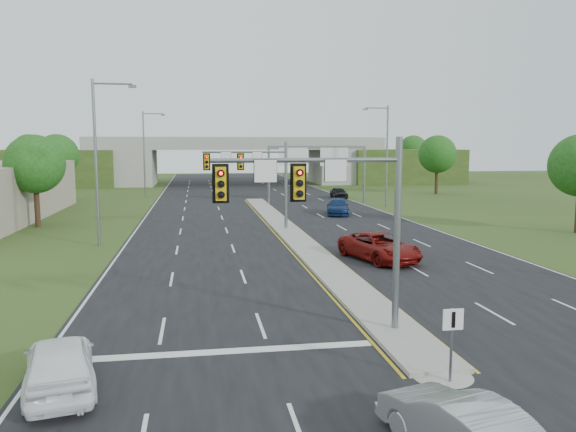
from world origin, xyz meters
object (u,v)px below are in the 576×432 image
Objects in this scene: signal_mast_near at (336,203)px; car_silver at (461,428)px; sign_gantry at (316,158)px; car_far_a at (380,247)px; car_far_b at (338,207)px; keep_right_sign at (452,333)px; car_far_c at (339,193)px; signal_mast_far at (257,171)px; overpass at (237,164)px; car_white at (60,363)px.

signal_mast_near is 9.05m from car_silver.
car_far_a is at bearing -95.52° from sign_gantry.
sign_gantry is 11.63m from car_far_b.
signal_mast_near is 5.94m from keep_right_sign.
signal_mast_near is at bearing -131.09° from car_far_a.
car_far_b reaches higher than car_far_c.
signal_mast_near and signal_mast_far have the same top height.
signal_mast_near reaches higher than car_far_a.
car_far_b is at bearing -81.82° from overpass.
car_far_a is at bearing -145.22° from car_white.
signal_mast_near is at bearing -91.44° from car_far_b.
car_silver is at bearing -112.45° from keep_right_sign.
car_far_a is 1.46× the size of car_far_c.
sign_gantry reaches higher than car_silver.
car_far_b is at bearing -90.54° from sign_gantry.
car_far_c is at bearing 88.25° from car_far_b.
car_silver is at bearing -119.82° from car_far_a.
overpass is at bearing 109.04° from car_far_c.
signal_mast_near is 25.00m from signal_mast_far.
car_far_a is (-3.15, -32.61, -4.41)m from sign_gantry.
overpass reaches higher than car_silver.
car_far_b is at bearing -127.39° from car_white.
car_far_c is (12.50, 59.09, -0.03)m from car_silver.
car_far_a is (3.53, 16.84, -0.69)m from keep_right_sign.
signal_mast_far is at bearing -92.35° from overpass.
sign_gantry is at bearing 102.49° from car_far_b.
keep_right_sign is 0.51× the size of car_silver.
keep_right_sign is at bearing -117.86° from car_far_a.
car_silver is (-1.50, -88.16, -2.82)m from overpass.
sign_gantry is 0.14× the size of overpass.
signal_mast_near is 45.88m from sign_gantry.
overpass reaches higher than signal_mast_near.
car_far_b is at bearing -116.76° from car_silver.
sign_gantry is at bearing 82.30° from keep_right_sign.
car_silver is at bearing -103.63° from car_far_c.
signal_mast_far is at bearing -120.64° from car_far_b.
car_far_a is at bearing 78.15° from keep_right_sign.
keep_right_sign reaches higher than car_silver.
overpass reaches higher than car_far_a.
car_far_b is at bearing -106.47° from car_far_c.
car_far_b is (8.08, 42.35, 0.03)m from car_silver.
car_far_c is (13.26, 26.00, -4.03)m from signal_mast_far.
car_silver is at bearing 139.13° from car_white.
car_white reaches higher than car_far_c.
overpass is 15.55× the size of car_far_b.
car_far_c is at bearing 78.78° from keep_right_sign.
keep_right_sign is at bearing -86.61° from car_far_b.
signal_mast_far is 29.60m from car_white.
car_far_a is at bearing -84.90° from car_far_b.
car_silver is (0.76, -8.08, -3.99)m from signal_mast_near.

